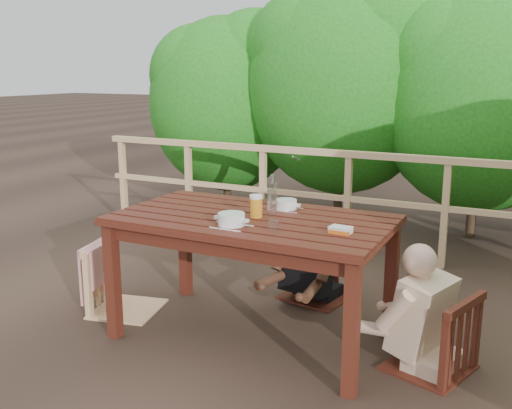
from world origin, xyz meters
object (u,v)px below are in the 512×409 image
at_px(beer_glass, 256,207).
at_px(soup_far, 286,205).
at_px(table, 253,278).
at_px(chair_left, 124,249).
at_px(woman, 320,224).
at_px(tumbler, 273,226).
at_px(soup_near, 231,221).
at_px(bottle, 272,196).
at_px(chair_far, 318,238).
at_px(butter_tub, 341,231).
at_px(chair_right, 433,296).
at_px(diner_right, 440,271).

bearing_deg(beer_glass, soup_far, 75.02).
xyz_separation_m(table, chair_left, (-1.03, -0.04, 0.07)).
height_order(woman, tumbler, woman).
bearing_deg(chair_left, soup_near, -114.43).
relative_size(soup_near, bottle, 0.99).
xyz_separation_m(chair_left, soup_far, (1.14, 0.32, 0.38)).
relative_size(chair_far, beer_glass, 6.04).
bearing_deg(soup_near, soup_far, 77.01).
bearing_deg(butter_tub, woman, 121.17).
height_order(chair_right, soup_near, chair_right).
height_order(soup_near, tumbler, soup_near).
distance_m(chair_far, soup_far, 0.67).
distance_m(chair_right, butter_tub, 0.67).
xyz_separation_m(diner_right, butter_tub, (-0.54, -0.20, 0.22)).
bearing_deg(soup_near, table, 87.20).
height_order(table, soup_near, soup_near).
bearing_deg(chair_right, table, -68.47).
bearing_deg(diner_right, table, 111.44).
relative_size(beer_glass, bottle, 0.58).
distance_m(chair_left, soup_near, 1.11).
relative_size(chair_right, beer_glass, 5.74).
distance_m(chair_left, diner_right, 2.22).
bearing_deg(soup_near, woman, 82.05).
xyz_separation_m(chair_far, woman, (0.00, 0.02, 0.10)).
height_order(chair_far, soup_near, chair_far).
xyz_separation_m(soup_far, bottle, (-0.02, -0.18, 0.10)).
height_order(chair_right, butter_tub, chair_right).
bearing_deg(table, tumbler, -42.22).
height_order(woman, beer_glass, woman).
bearing_deg(butter_tub, tumbler, -159.89).
bearing_deg(bottle, soup_far, 83.93).
relative_size(table, butter_tub, 13.78).
bearing_deg(beer_glass, butter_tub, -10.54).
bearing_deg(woman, butter_tub, 126.90).
distance_m(chair_far, woman, 0.10).
distance_m(diner_right, beer_glass, 1.18).
relative_size(woman, soup_far, 4.83).
distance_m(chair_left, beer_glass, 1.14).
bearing_deg(chair_right, woman, -110.17).
height_order(bottle, butter_tub, bottle).
relative_size(chair_right, soup_near, 3.35).
bearing_deg(chair_right, chair_far, -109.45).
bearing_deg(chair_left, beer_glass, -100.93).
relative_size(beer_glass, butter_tub, 1.26).
xyz_separation_m(chair_left, bottle, (1.12, 0.14, 0.48)).
bearing_deg(bottle, beer_glass, -117.35).
bearing_deg(chair_far, chair_left, -132.86).
relative_size(chair_left, tumbler, 12.90).
xyz_separation_m(beer_glass, butter_tub, (0.60, -0.11, -0.05)).
xyz_separation_m(diner_right, bottle, (-1.09, 0.03, 0.33)).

